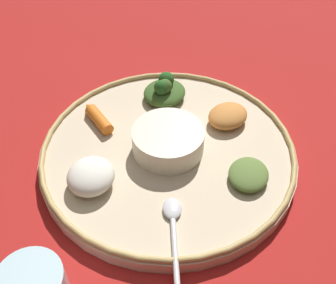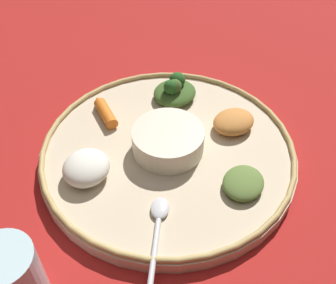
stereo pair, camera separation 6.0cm
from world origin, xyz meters
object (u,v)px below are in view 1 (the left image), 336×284
at_px(center_bowl, 168,140).
at_px(greens_pile, 164,90).
at_px(carrot_near_spoon, 97,117).
at_px(spoon, 174,229).

distance_m(center_bowl, greens_pile, 0.12).
distance_m(greens_pile, carrot_near_spoon, 0.12).
distance_m(spoon, greens_pile, 0.26).
relative_size(center_bowl, carrot_near_spoon, 1.59).
height_order(spoon, carrot_near_spoon, carrot_near_spoon).
bearing_deg(carrot_near_spoon, center_bowl, 162.02).
xyz_separation_m(center_bowl, greens_pile, (0.03, -0.12, -0.00)).
height_order(greens_pile, carrot_near_spoon, greens_pile).
bearing_deg(carrot_near_spoon, greens_pile, -139.71).
bearing_deg(center_bowl, spoon, 103.41).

